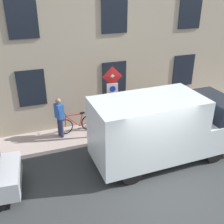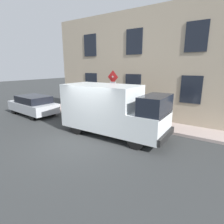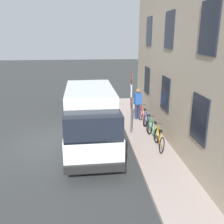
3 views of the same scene
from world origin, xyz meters
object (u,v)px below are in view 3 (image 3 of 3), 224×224
object	(u,v)px
sign_post_stacked	(131,95)
parked_hatchback	(91,95)
bicycle_green	(153,130)
bicycle_red	(143,116)
bicycle_blue	(148,123)
pedestrian	(138,103)
bicycle_orange	(159,139)
delivery_van	(91,118)

from	to	relation	value
sign_post_stacked	parked_hatchback	xyz separation A→B (m)	(-1.76, 5.68, -1.25)
bicycle_green	bicycle_red	distance (m)	2.06
sign_post_stacked	bicycle_blue	distance (m)	1.75
sign_post_stacked	parked_hatchback	world-z (taller)	sign_post_stacked
parked_hatchback	pedestrian	world-z (taller)	pedestrian
parked_hatchback	bicycle_orange	distance (m)	7.95
delivery_van	bicycle_blue	size ratio (longest dim) A/B	3.14
sign_post_stacked	bicycle_red	distance (m)	2.15
sign_post_stacked	bicycle_blue	world-z (taller)	sign_post_stacked
delivery_van	pedestrian	xyz separation A→B (m)	(2.64, 3.22, -0.26)
bicycle_blue	bicycle_orange	bearing A→B (deg)	-179.97
bicycle_orange	bicycle_green	world-z (taller)	same
bicycle_blue	pedestrian	size ratio (longest dim) A/B	0.99
delivery_van	bicycle_orange	world-z (taller)	delivery_van
delivery_van	bicycle_green	bearing A→B (deg)	97.16
bicycle_orange	bicycle_blue	distance (m)	2.06
delivery_van	pedestrian	world-z (taller)	delivery_van
delivery_van	bicycle_blue	bearing A→B (deg)	115.95
bicycle_green	bicycle_blue	world-z (taller)	same
sign_post_stacked	bicycle_blue	bearing A→B (deg)	15.57
bicycle_orange	pedestrian	world-z (taller)	pedestrian
delivery_van	bicycle_green	size ratio (longest dim) A/B	3.14
sign_post_stacked	delivery_van	distance (m)	2.34
bicycle_green	parked_hatchback	bearing A→B (deg)	17.14
sign_post_stacked	bicycle_red	size ratio (longest dim) A/B	1.69
bicycle_orange	bicycle_blue	size ratio (longest dim) A/B	1.00
sign_post_stacked	bicycle_red	xyz separation A→B (m)	(0.90, 1.28, -1.48)
pedestrian	sign_post_stacked	bearing A→B (deg)	-36.45
bicycle_red	delivery_van	bearing A→B (deg)	128.33
sign_post_stacked	bicycle_red	bearing A→B (deg)	54.80
sign_post_stacked	bicycle_red	world-z (taller)	sign_post_stacked
sign_post_stacked	pedestrian	distance (m)	2.34
parked_hatchback	pedestrian	distance (m)	4.44
bicycle_green	bicycle_blue	size ratio (longest dim) A/B	1.00
sign_post_stacked	bicycle_orange	bearing A→B (deg)	-63.40
parked_hatchback	delivery_van	bearing A→B (deg)	-176.56
delivery_van	bicycle_blue	xyz separation A→B (m)	(2.81, 1.45, -0.82)
bicycle_green	bicycle_red	world-z (taller)	same
parked_hatchback	bicycle_green	bearing A→B (deg)	-152.93
sign_post_stacked	pedestrian	world-z (taller)	sign_post_stacked
bicycle_orange	bicycle_green	xyz separation A→B (m)	(-0.00, 1.03, 0.00)
parked_hatchback	bicycle_orange	world-z (taller)	parked_hatchback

